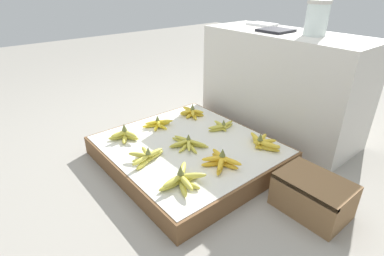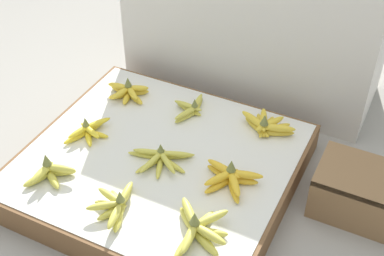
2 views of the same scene
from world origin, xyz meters
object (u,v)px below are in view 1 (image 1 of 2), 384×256
at_px(banana_bunch_middle_midright, 221,161).
at_px(foam_tray_white, 262,24).
at_px(banana_bunch_front_left, 125,135).
at_px(banana_bunch_front_midright, 183,179).
at_px(banana_bunch_middle_midleft, 187,144).
at_px(wooden_crate, 312,195).
at_px(banana_bunch_back_midleft, 222,126).
at_px(banana_bunch_middle_left, 158,124).
at_px(banana_bunch_front_midleft, 146,156).
at_px(glass_jar, 317,18).
at_px(banana_bunch_back_midright, 263,143).
at_px(banana_bunch_back_left, 191,113).

distance_m(banana_bunch_middle_midright, foam_tray_white, 1.29).
distance_m(banana_bunch_front_left, banana_bunch_front_midright, 0.64).
distance_m(banana_bunch_middle_midleft, banana_bunch_middle_midright, 0.30).
height_order(wooden_crate, banana_bunch_middle_midleft, banana_bunch_middle_midleft).
height_order(banana_bunch_front_midright, banana_bunch_back_midleft, banana_bunch_front_midright).
bearing_deg(banana_bunch_middle_left, banana_bunch_front_midleft, -42.47).
relative_size(wooden_crate, glass_jar, 1.66).
bearing_deg(banana_bunch_back_midright, banana_bunch_front_midright, -91.40).
xyz_separation_m(banana_bunch_front_midleft, banana_bunch_middle_left, (-0.34, 0.31, -0.00)).
relative_size(banana_bunch_back_left, foam_tray_white, 0.95).
bearing_deg(glass_jar, banana_bunch_middle_midleft, -105.93).
bearing_deg(banana_bunch_front_midleft, glass_jar, 76.72).
bearing_deg(banana_bunch_front_midright, foam_tray_white, 114.34).
height_order(banana_bunch_front_midright, banana_bunch_back_left, banana_bunch_front_midright).
height_order(banana_bunch_front_midleft, banana_bunch_back_midleft, banana_bunch_front_midleft).
relative_size(banana_bunch_middle_left, foam_tray_white, 0.99).
relative_size(banana_bunch_middle_midright, banana_bunch_back_left, 1.14).
distance_m(banana_bunch_front_left, glass_jar, 1.48).
bearing_deg(wooden_crate, banana_bunch_back_left, 175.03).
relative_size(banana_bunch_middle_midright, glass_jar, 1.09).
height_order(wooden_crate, banana_bunch_middle_midright, banana_bunch_middle_midright).
xyz_separation_m(banana_bunch_middle_left, banana_bunch_back_midleft, (0.33, 0.34, 0.00)).
bearing_deg(banana_bunch_front_left, banana_bunch_back_midleft, 63.59).
height_order(banana_bunch_front_left, banana_bunch_back_midright, banana_bunch_front_left).
xyz_separation_m(banana_bunch_front_midleft, glass_jar, (0.28, 1.18, 0.72)).
bearing_deg(banana_bunch_middle_left, foam_tray_white, 84.88).
distance_m(wooden_crate, banana_bunch_middle_left, 1.15).
distance_m(banana_bunch_back_left, banana_bunch_back_midleft, 0.32).
distance_m(banana_bunch_front_midright, banana_bunch_back_midleft, 0.70).
relative_size(glass_jar, foam_tray_white, 1.00).
height_order(banana_bunch_back_left, glass_jar, glass_jar).
distance_m(banana_bunch_back_left, glass_jar, 1.10).
height_order(banana_bunch_front_midleft, glass_jar, glass_jar).
relative_size(banana_bunch_front_midleft, banana_bunch_back_left, 1.21).
bearing_deg(banana_bunch_front_left, banana_bunch_back_midright, 44.73).
bearing_deg(banana_bunch_front_left, banana_bunch_back_left, 91.26).
distance_m(wooden_crate, banana_bunch_front_left, 1.22).
xyz_separation_m(banana_bunch_front_midright, foam_tray_white, (-0.57, 1.26, 0.62)).
bearing_deg(banana_bunch_front_midleft, wooden_crate, 33.30).
bearing_deg(banana_bunch_front_left, banana_bunch_middle_midleft, 38.22).
distance_m(banana_bunch_front_midright, banana_bunch_back_midright, 0.65).
distance_m(banana_bunch_front_left, foam_tray_white, 1.41).
bearing_deg(wooden_crate, banana_bunch_middle_midright, -155.53).
relative_size(wooden_crate, banana_bunch_back_left, 1.73).
bearing_deg(banana_bunch_back_midright, banana_bunch_front_midleft, -116.67).
bearing_deg(banana_bunch_middle_midleft, banana_bunch_front_midleft, -95.05).
bearing_deg(wooden_crate, banana_bunch_middle_midleft, -163.50).
xyz_separation_m(wooden_crate, banana_bunch_back_midleft, (-0.80, 0.12, 0.06)).
bearing_deg(banana_bunch_back_left, banana_bunch_front_left, -88.74).
relative_size(banana_bunch_front_left, glass_jar, 0.81).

